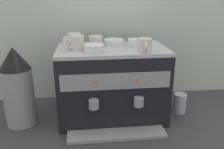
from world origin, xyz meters
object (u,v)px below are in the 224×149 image
ceramic_bowl_0 (135,43)px  coffee_grinder (18,87)px  ceramic_bowl_2 (114,42)px  milk_pitcher (180,103)px  ceramic_bowl_1 (94,49)px  ceramic_cup_3 (74,39)px  ceramic_cup_0 (77,43)px  espresso_machine (112,84)px  ceramic_cup_1 (145,45)px  ceramic_cup_2 (96,41)px

ceramic_bowl_0 → coffee_grinder: size_ratio=0.20×
ceramic_bowl_2 → milk_pitcher: (0.43, -0.08, -0.40)m
ceramic_bowl_1 → coffee_grinder: (-0.45, 0.07, -0.23)m
ceramic_cup_3 → ceramic_bowl_0: (0.37, -0.05, -0.02)m
ceramic_cup_3 → coffee_grinder: bearing=-162.6°
ceramic_cup_0 → ceramic_bowl_1: (0.09, -0.06, -0.02)m
ceramic_cup_0 → ceramic_bowl_1: ceramic_cup_0 is taller
espresso_machine → ceramic_bowl_2: size_ratio=5.11×
espresso_machine → coffee_grinder: coffee_grinder is taller
espresso_machine → ceramic_cup_1: (0.17, -0.11, 0.27)m
ceramic_cup_0 → milk_pitcher: size_ratio=0.90×
ceramic_cup_2 → milk_pitcher: 0.69m
ceramic_bowl_0 → milk_pitcher: (0.31, -0.04, -0.41)m
milk_pitcher → coffee_grinder: bearing=-179.1°
ceramic_cup_1 → coffee_grinder: ceramic_cup_1 is taller
espresso_machine → ceramic_cup_1: 0.33m
ceramic_bowl_0 → ceramic_bowl_1: (-0.26, -0.12, -0.00)m
ceramic_cup_2 → coffee_grinder: bearing=-170.7°
espresso_machine → ceramic_cup_0: (-0.21, -0.03, 0.27)m
ceramic_cup_0 → ceramic_bowl_0: 0.36m
ceramic_cup_1 → ceramic_cup_3: 0.44m
ceramic_bowl_0 → coffee_grinder: (-0.71, -0.05, -0.23)m
coffee_grinder → ceramic_cup_1: bearing=-7.4°
ceramic_cup_1 → ceramic_bowl_1: size_ratio=1.07×
espresso_machine → ceramic_bowl_0: size_ratio=6.96×
ceramic_cup_3 → ceramic_cup_2: bearing=-12.1°
ceramic_bowl_1 → ceramic_bowl_2: (0.13, 0.17, -0.00)m
ceramic_cup_1 → espresso_machine: bearing=145.9°
ceramic_bowl_0 → ceramic_bowl_1: ceramic_bowl_0 is taller
ceramic_cup_1 → milk_pitcher: size_ratio=0.91×
ceramic_cup_0 → ceramic_bowl_1: size_ratio=1.06×
ceramic_bowl_2 → milk_pitcher: bearing=-10.9°
ceramic_cup_1 → ceramic_cup_2: bearing=146.6°
espresso_machine → milk_pitcher: bearing=-0.4°
ceramic_cup_1 → ceramic_bowl_2: ceramic_cup_1 is taller
ceramic_bowl_2 → ceramic_cup_1: bearing=-53.0°
espresso_machine → ceramic_bowl_1: size_ratio=5.77×
ceramic_bowl_0 → ceramic_bowl_2: size_ratio=0.73×
ceramic_cup_0 → ceramic_cup_1: size_ratio=0.99×
ceramic_cup_0 → ceramic_cup_1: (0.37, -0.09, -0.00)m
ceramic_cup_2 → ceramic_cup_3: ceramic_cup_3 is taller
ceramic_cup_3 → ceramic_bowl_0: ceramic_cup_3 is taller
ceramic_cup_0 → ceramic_cup_3: 0.12m
ceramic_cup_2 → milk_pitcher: ceramic_cup_2 is taller
espresso_machine → ceramic_bowl_2: bearing=75.1°
ceramic_cup_3 → ceramic_cup_1: bearing=-26.9°
ceramic_cup_3 → coffee_grinder: size_ratio=0.23×
ceramic_cup_1 → ceramic_bowl_0: ceramic_cup_1 is taller
ceramic_cup_1 → ceramic_bowl_1: bearing=175.1°
espresso_machine → milk_pitcher: espresso_machine is taller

